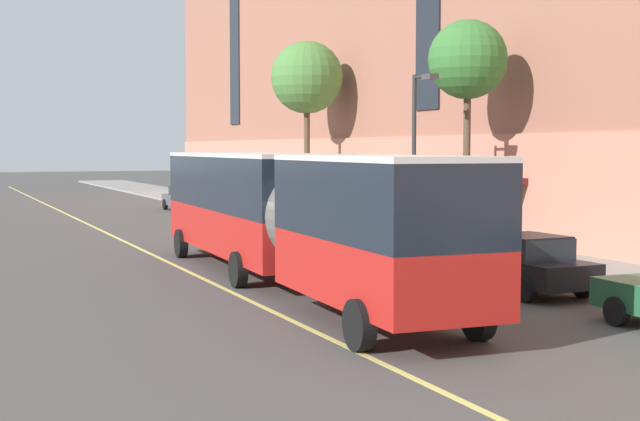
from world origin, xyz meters
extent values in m
plane|color=#4C4947|center=(0.00, 0.00, 0.00)|extent=(260.00, 260.00, 0.00)
cube|color=gray|center=(9.31, 3.00, 0.07)|extent=(5.10, 160.00, 0.15)
cube|color=maroon|center=(10.27, 7.83, 2.60)|extent=(3.20, 3.40, 0.24)
cube|color=red|center=(0.28, 5.22, 1.28)|extent=(3.08, 11.29, 1.33)
cube|color=black|center=(0.28, 5.22, 2.76)|extent=(3.10, 11.29, 1.62)
cube|color=silver|center=(0.28, 5.22, 3.63)|extent=(3.11, 11.29, 0.12)
cube|color=#19232D|center=(0.53, 10.84, 2.60)|extent=(2.39, 0.18, 1.22)
cube|color=orange|center=(0.53, 10.85, 3.39)|extent=(1.82, 0.14, 0.28)
cube|color=black|center=(0.53, 10.86, 0.72)|extent=(2.55, 0.23, 0.24)
cube|color=white|center=(-0.38, 10.90, 0.97)|extent=(0.28, 0.07, 0.18)
cube|color=white|center=(1.44, 10.82, 0.97)|extent=(0.28, 0.07, 0.18)
cylinder|color=#595651|center=(0.01, -0.86, 2.10)|extent=(2.51, 1.11, 2.47)
cube|color=red|center=(-0.15, -4.62, 1.28)|extent=(2.88, 6.63, 1.33)
cube|color=black|center=(-0.15, -4.62, 2.76)|extent=(2.89, 6.63, 1.62)
cube|color=silver|center=(-0.15, -4.62, 3.63)|extent=(2.90, 6.63, 0.12)
cylinder|color=black|center=(-0.84, 9.19, 0.50)|extent=(0.34, 1.01, 1.00)
cylinder|color=black|center=(1.75, 9.08, 0.50)|extent=(0.34, 1.01, 1.00)
cylinder|color=black|center=(-1.16, 1.93, 0.50)|extent=(0.34, 1.01, 1.00)
cylinder|color=black|center=(1.43, 1.81, 0.50)|extent=(0.34, 1.01, 1.00)
cylinder|color=black|center=(-1.53, -6.36, 0.50)|extent=(0.34, 1.01, 1.00)
cylinder|color=black|center=(1.07, -6.47, 0.50)|extent=(0.34, 1.01, 1.00)
cube|color=#B21E19|center=(5.66, 15.53, 0.64)|extent=(1.89, 4.48, 0.64)
cube|color=#232D38|center=(5.66, 15.30, 1.24)|extent=(1.65, 2.03, 0.56)
cube|color=#B21E19|center=(5.66, 15.30, 1.54)|extent=(1.61, 1.94, 0.04)
cylinder|color=black|center=(4.77, 16.92, 0.32)|extent=(0.23, 0.64, 0.64)
cylinder|color=black|center=(6.58, 16.90, 0.32)|extent=(0.23, 0.64, 0.64)
cylinder|color=black|center=(4.74, 14.15, 0.32)|extent=(0.23, 0.64, 0.64)
cylinder|color=black|center=(6.56, 14.13, 0.32)|extent=(0.23, 0.64, 0.64)
cube|color=#4C4C51|center=(5.49, 32.33, 0.64)|extent=(1.81, 4.38, 0.64)
cube|color=#232D38|center=(5.48, 32.12, 1.24)|extent=(1.57, 1.98, 0.56)
cube|color=#4C4C51|center=(5.48, 32.12, 1.54)|extent=(1.53, 1.89, 0.04)
cylinder|color=black|center=(4.65, 33.70, 0.32)|extent=(0.23, 0.64, 0.64)
cylinder|color=black|center=(6.36, 33.67, 0.32)|extent=(0.23, 0.64, 0.64)
cylinder|color=black|center=(4.61, 31.00, 0.32)|extent=(0.23, 0.64, 0.64)
cylinder|color=black|center=(6.32, 30.97, 0.32)|extent=(0.23, 0.64, 0.64)
cube|color=#23603D|center=(5.62, 5.24, 0.64)|extent=(1.94, 4.73, 0.64)
cube|color=#232D38|center=(5.63, 5.01, 1.24)|extent=(1.64, 2.16, 0.56)
cube|color=#23603D|center=(5.63, 5.01, 1.54)|extent=(1.60, 2.06, 0.04)
cylinder|color=black|center=(4.70, 6.66, 0.32)|extent=(0.24, 0.65, 0.64)
cylinder|color=black|center=(6.44, 6.72, 0.32)|extent=(0.24, 0.65, 0.64)
cylinder|color=black|center=(4.79, 3.76, 0.32)|extent=(0.24, 0.65, 0.64)
cylinder|color=black|center=(6.54, 3.82, 0.32)|extent=(0.24, 0.65, 0.64)
cylinder|color=black|center=(4.64, -6.44, 0.32)|extent=(0.24, 0.65, 0.64)
cube|color=#B21E19|center=(5.64, 22.38, 0.64)|extent=(1.88, 4.35, 0.64)
cube|color=#232D38|center=(5.63, 22.17, 1.24)|extent=(1.62, 1.97, 0.56)
cube|color=#B21E19|center=(5.63, 22.17, 1.54)|extent=(1.58, 1.89, 0.04)
cylinder|color=black|center=(4.79, 23.74, 0.32)|extent=(0.23, 0.64, 0.64)
cylinder|color=black|center=(6.54, 23.70, 0.32)|extent=(0.23, 0.64, 0.64)
cylinder|color=black|center=(4.73, 21.07, 0.32)|extent=(0.23, 0.64, 0.64)
cylinder|color=black|center=(6.48, 21.03, 0.32)|extent=(0.23, 0.64, 0.64)
cube|color=black|center=(5.52, -1.91, 0.64)|extent=(1.89, 4.31, 0.64)
cube|color=#232D38|center=(5.52, -2.12, 1.24)|extent=(1.64, 1.95, 0.56)
cube|color=black|center=(5.52, -2.12, 1.54)|extent=(1.60, 1.86, 0.04)
cylinder|color=black|center=(4.60, -0.59, 0.32)|extent=(0.23, 0.64, 0.64)
cylinder|color=black|center=(6.40, -0.57, 0.32)|extent=(0.23, 0.64, 0.64)
cylinder|color=black|center=(4.63, -3.25, 0.32)|extent=(0.23, 0.64, 0.64)
cylinder|color=black|center=(6.43, -3.23, 0.32)|extent=(0.23, 0.64, 0.64)
cylinder|color=brown|center=(9.53, 6.99, 3.24)|extent=(0.27, 0.27, 6.17)
sphere|color=#387533|center=(9.53, 6.99, 7.14)|extent=(2.95, 2.95, 2.95)
cylinder|color=brown|center=(9.53, 22.33, 3.34)|extent=(0.32, 0.32, 6.38)
sphere|color=#4C843D|center=(9.53, 22.33, 7.58)|extent=(3.82, 3.82, 3.82)
cylinder|color=#2D2D30|center=(7.36, 7.15, 3.33)|extent=(0.16, 0.16, 6.36)
cylinder|color=#2D2D30|center=(7.36, 6.60, 6.41)|extent=(0.10, 1.10, 0.10)
cube|color=#3D3D3F|center=(7.36, 6.05, 6.36)|extent=(0.36, 0.60, 0.20)
cylinder|color=red|center=(7.26, 12.01, 0.43)|extent=(0.24, 0.24, 0.55)
sphere|color=silver|center=(7.26, 12.01, 0.77)|extent=(0.20, 0.20, 0.20)
cylinder|color=silver|center=(7.10, 12.01, 0.48)|extent=(0.10, 0.09, 0.09)
cylinder|color=silver|center=(7.42, 12.01, 0.48)|extent=(0.10, 0.09, 0.09)
cube|color=#E0D66B|center=(-1.58, 3.00, 0.00)|extent=(0.16, 140.00, 0.01)
camera|label=1|loc=(-8.92, -21.30, 3.84)|focal=50.00mm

